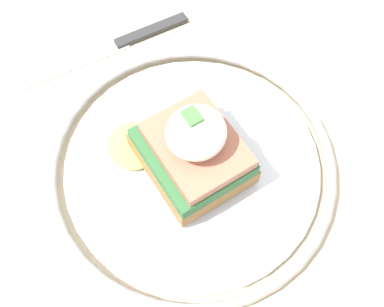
{
  "coord_description": "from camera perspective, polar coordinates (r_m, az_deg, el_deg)",
  "views": [
    {
      "loc": [
        -0.18,
        0.16,
        1.18
      ],
      "look_at": [
        -0.02,
        0.05,
        0.79
      ],
      "focal_mm": 45.0,
      "sensor_mm": 36.0,
      "label": 1
    }
  ],
  "objects": [
    {
      "name": "sandwich",
      "position": [
        0.43,
        0.06,
        0.49
      ],
      "size": [
        0.12,
        0.11,
        0.09
      ],
      "color": "olive",
      "rests_on": "plate"
    },
    {
      "name": "knife",
      "position": [
        0.56,
        -8.39,
        12.8
      ],
      "size": [
        0.03,
        0.2,
        0.01
      ],
      "color": "#2D2D2D",
      "rests_on": "dining_table"
    },
    {
      "name": "dining_table",
      "position": [
        0.61,
        3.25,
        -3.2
      ],
      "size": [
        0.96,
        0.72,
        0.75
      ],
      "color": "#C6B28E",
      "rests_on": "ground_plane"
    },
    {
      "name": "plate",
      "position": [
        0.46,
        -0.0,
        -1.49
      ],
      "size": [
        0.28,
        0.28,
        0.02
      ],
      "color": "silver",
      "rests_on": "dining_table"
    },
    {
      "name": "ground_plane",
      "position": [
        1.21,
        1.69,
        -14.92
      ],
      "size": [
        6.0,
        6.0,
        0.0
      ],
      "primitive_type": "plane",
      "color": "#B2ADA3"
    }
  ]
}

